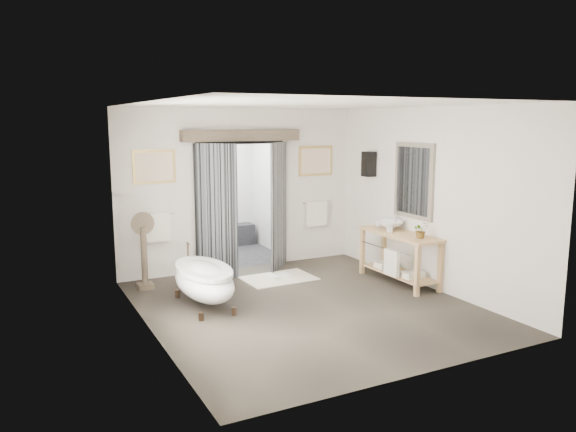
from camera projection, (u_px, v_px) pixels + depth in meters
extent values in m
plane|color=#4B4439|center=(307.00, 306.00, 8.18)|extent=(5.00, 5.00, 0.00)
cube|color=beige|center=(425.00, 242.00, 5.74)|extent=(4.50, 0.02, 2.90)
cube|color=beige|center=(148.00, 221.00, 6.94)|extent=(0.02, 5.00, 2.90)
cube|color=beige|center=(431.00, 199.00, 8.95)|extent=(0.02, 5.00, 2.90)
cube|color=beige|center=(157.00, 194.00, 9.46)|extent=(1.45, 0.02, 2.90)
cube|color=beige|center=(314.00, 185.00, 10.82)|extent=(1.45, 0.02, 2.90)
cube|color=beige|center=(240.00, 125.00, 9.94)|extent=(1.60, 0.02, 0.60)
cube|color=white|center=(308.00, 104.00, 7.70)|extent=(4.50, 5.00, 0.02)
cube|color=white|center=(165.00, 238.00, 6.45)|extent=(0.02, 2.20, 2.70)
cube|color=gray|center=(414.00, 181.00, 9.24)|extent=(0.05, 0.95, 1.25)
cube|color=silver|center=(412.00, 181.00, 9.23)|extent=(0.01, 0.80, 1.10)
cube|color=black|center=(369.00, 164.00, 10.18)|extent=(0.20, 0.20, 0.45)
sphere|color=#FFCC8C|center=(369.00, 164.00, 10.18)|extent=(0.10, 0.10, 0.10)
cube|color=black|center=(223.00, 255.00, 11.26)|extent=(2.20, 2.00, 0.01)
cube|color=white|center=(220.00, 130.00, 10.84)|extent=(2.20, 2.00, 0.02)
cube|color=white|center=(205.00, 189.00, 11.93)|extent=(2.20, 0.02, 2.50)
cube|color=white|center=(166.00, 197.00, 10.56)|extent=(0.02, 2.00, 2.50)
cube|color=white|center=(272.00, 191.00, 11.54)|extent=(0.02, 2.00, 2.50)
cube|color=black|center=(209.00, 237.00, 11.94)|extent=(2.00, 0.35, 0.45)
cylinder|color=silver|center=(187.00, 173.00, 11.66)|extent=(0.40, 0.03, 0.40)
cylinder|color=silver|center=(223.00, 172.00, 12.02)|extent=(0.40, 0.03, 0.40)
cube|color=black|center=(198.00, 209.00, 9.83)|extent=(0.07, 0.10, 2.30)
cube|color=black|center=(280.00, 203.00, 10.55)|extent=(0.07, 0.10, 2.30)
cube|color=black|center=(240.00, 142.00, 9.99)|extent=(1.67, 0.10, 0.07)
cube|color=black|center=(216.00, 211.00, 9.61)|extent=(0.59, 0.60, 2.30)
cube|color=black|center=(279.00, 206.00, 10.15)|extent=(0.59, 0.60, 2.30)
cube|color=brown|center=(242.00, 135.00, 9.89)|extent=(2.20, 0.20, 0.20)
cube|color=tan|center=(154.00, 167.00, 9.35)|extent=(0.72, 0.03, 0.57)
cube|color=beige|center=(154.00, 167.00, 9.34)|extent=(0.62, 0.01, 0.47)
cube|color=tan|center=(316.00, 161.00, 10.73)|extent=(0.72, 0.03, 0.57)
cube|color=beige|center=(316.00, 161.00, 10.72)|extent=(0.62, 0.01, 0.47)
cylinder|color=silver|center=(157.00, 214.00, 9.45)|extent=(0.60, 0.02, 0.02)
cube|color=white|center=(157.00, 227.00, 9.47)|extent=(0.42, 0.08, 0.48)
cylinder|color=silver|center=(316.00, 202.00, 10.83)|extent=(0.60, 0.02, 0.02)
cube|color=white|center=(317.00, 214.00, 10.85)|extent=(0.42, 0.08, 0.48)
cylinder|color=#3F2E20|center=(201.00, 316.00, 7.60)|extent=(0.08, 0.08, 0.12)
cylinder|color=#3F2E20|center=(234.00, 311.00, 7.81)|extent=(0.08, 0.08, 0.12)
cylinder|color=#3F2E20|center=(177.00, 293.00, 8.61)|extent=(0.08, 0.08, 0.12)
cylinder|color=#3F2E20|center=(207.00, 289.00, 8.82)|extent=(0.08, 0.08, 0.12)
ellipsoid|color=white|center=(204.00, 281.00, 8.16)|extent=(0.73, 1.63, 0.52)
cylinder|color=#3F2E20|center=(188.00, 249.00, 8.76)|extent=(0.03, 0.03, 0.21)
cube|color=tan|center=(417.00, 270.00, 8.59)|extent=(0.07, 0.07, 0.85)
cube|color=tan|center=(440.00, 266.00, 8.79)|extent=(0.07, 0.07, 0.85)
cube|color=tan|center=(362.00, 250.00, 9.89)|extent=(0.07, 0.07, 0.85)
cube|color=tan|center=(384.00, 247.00, 10.09)|extent=(0.07, 0.07, 0.85)
cube|color=tan|center=(400.00, 234.00, 9.27)|extent=(0.55, 1.60, 0.05)
cube|color=tan|center=(399.00, 273.00, 9.39)|extent=(0.45, 1.50, 0.03)
cylinder|color=silver|center=(386.00, 249.00, 9.19)|extent=(0.02, 1.40, 0.02)
cube|color=white|center=(392.00, 263.00, 9.09)|extent=(0.06, 0.34, 0.42)
cube|color=white|center=(412.00, 274.00, 9.07)|extent=(0.35, 0.25, 0.10)
cube|color=white|center=(386.00, 265.00, 9.68)|extent=(0.35, 0.25, 0.10)
cube|color=brown|center=(145.00, 286.00, 9.05)|extent=(0.24, 0.24, 0.09)
cylinder|color=brown|center=(144.00, 256.00, 8.97)|extent=(0.10, 0.10, 0.93)
cylinder|color=silver|center=(142.00, 223.00, 8.90)|extent=(0.33, 0.02, 0.33)
cylinder|color=brown|center=(143.00, 223.00, 8.89)|extent=(0.37, 0.02, 0.37)
cube|color=beige|center=(279.00, 278.00, 9.63)|extent=(1.23, 0.84, 0.01)
cube|color=white|center=(273.00, 276.00, 9.62)|extent=(0.13, 0.27, 0.05)
cube|color=white|center=(285.00, 275.00, 9.73)|extent=(0.13, 0.27, 0.05)
imported|color=white|center=(390.00, 225.00, 9.52)|extent=(0.56, 0.56, 0.15)
imported|color=gray|center=(421.00, 230.00, 8.79)|extent=(0.27, 0.24, 0.27)
imported|color=gray|center=(389.00, 227.00, 9.32)|extent=(0.10, 0.10, 0.18)
imported|color=gray|center=(379.00, 222.00, 9.74)|extent=(0.17, 0.17, 0.17)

